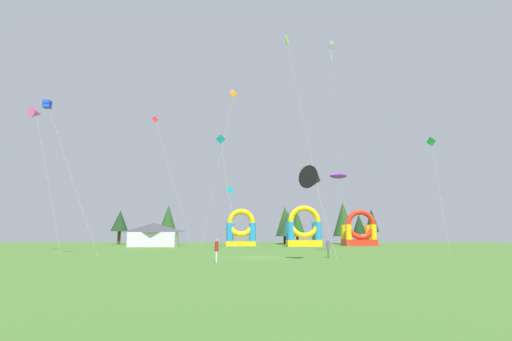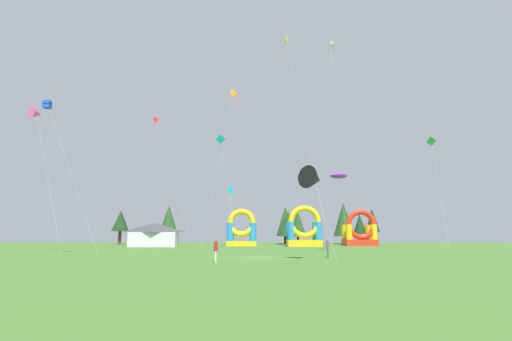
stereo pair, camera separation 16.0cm
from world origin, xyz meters
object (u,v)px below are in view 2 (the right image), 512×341
at_px(kite_cyan_diamond, 231,191).
at_px(festival_tent, 154,235).
at_px(kite_blue_box, 47,105).
at_px(inflatable_red_slide, 242,232).
at_px(kite_lime_diamond, 286,43).
at_px(inflatable_yellow_castle, 360,233).
at_px(person_left_edge, 216,249).
at_px(kite_white_diamond, 331,48).
at_px(kite_purple_parafoil, 339,176).
at_px(kite_black_delta, 314,179).
at_px(kite_green_diamond, 432,143).
at_px(person_midfield, 328,247).
at_px(kite_red_diamond, 156,122).
at_px(kite_pink_delta, 37,113).
at_px(inflatable_blue_arch, 304,232).
at_px(kite_teal_diamond, 221,141).
at_px(kite_orange_diamond, 234,95).

relative_size(kite_cyan_diamond, festival_tent, 1.32).
xyz_separation_m(kite_blue_box, inflatable_red_slide, (19.20, 31.30, -12.78)).
bearing_deg(kite_cyan_diamond, inflatable_red_slide, 49.00).
xyz_separation_m(kite_lime_diamond, inflatable_yellow_castle, (16.11, 31.83, -20.14)).
bearing_deg(person_left_edge, kite_white_diamond, 144.81).
relative_size(kite_purple_parafoil, kite_white_diamond, 0.36).
relative_size(kite_black_delta, kite_green_diamond, 0.56).
distance_m(kite_blue_box, person_midfield, 31.48).
xyz_separation_m(kite_red_diamond, inflatable_yellow_castle, (36.20, 7.12, -18.70)).
distance_m(kite_black_delta, kite_white_diamond, 27.06).
bearing_deg(kite_black_delta, festival_tent, 123.02).
relative_size(kite_pink_delta, kite_red_diamond, 0.81).
relative_size(person_left_edge, festival_tent, 0.23).
height_order(inflatable_blue_arch, inflatable_red_slide, inflatable_blue_arch).
xyz_separation_m(kite_teal_diamond, person_left_edge, (1.31, -18.70, -13.25)).
relative_size(kite_lime_diamond, kite_white_diamond, 0.83).
bearing_deg(inflatable_blue_arch, person_midfield, -93.83).
height_order(kite_lime_diamond, person_left_edge, kite_lime_diamond).
xyz_separation_m(kite_blue_box, festival_tent, (4.62, 27.19, -13.25)).
relative_size(kite_purple_parafoil, kite_teal_diamond, 0.67).
height_order(kite_purple_parafoil, kite_blue_box, kite_blue_box).
distance_m(kite_red_diamond, festival_tent, 19.11).
distance_m(kite_blue_box, inflatable_yellow_castle, 53.55).
bearing_deg(kite_pink_delta, festival_tent, 62.08).
distance_m(kite_cyan_diamond, inflatable_blue_arch, 14.64).
height_order(person_left_edge, inflatable_yellow_castle, inflatable_yellow_castle).
relative_size(inflatable_blue_arch, festival_tent, 0.90).
relative_size(kite_orange_diamond, inflatable_red_slide, 3.42).
bearing_deg(festival_tent, kite_red_diamond, -91.29).
bearing_deg(inflatable_red_slide, kite_white_diamond, -58.50).
relative_size(kite_pink_delta, kite_lime_diamond, 0.76).
bearing_deg(kite_white_diamond, kite_pink_delta, -175.52).
bearing_deg(kite_blue_box, person_midfield, -4.02).
distance_m(kite_orange_diamond, kite_green_diamond, 27.10).
bearing_deg(kite_orange_diamond, inflatable_yellow_castle, 38.97).
bearing_deg(kite_red_diamond, kite_black_delta, -55.17).
bearing_deg(kite_lime_diamond, person_midfield, -34.96).
height_order(kite_red_diamond, inflatable_red_slide, kite_red_diamond).
xyz_separation_m(kite_red_diamond, person_midfield, (23.44, -27.05, -19.96)).
height_order(kite_cyan_diamond, inflatable_yellow_castle, kite_cyan_diamond).
relative_size(kite_lime_diamond, kite_blue_box, 1.48).
relative_size(kite_purple_parafoil, inflatable_blue_arch, 1.45).
xyz_separation_m(kite_lime_diamond, festival_tent, (-20.04, 26.82, -20.43)).
xyz_separation_m(kite_green_diamond, inflatable_red_slide, (-24.41, 22.74, -10.99)).
height_order(kite_black_delta, kite_green_diamond, kite_green_diamond).
bearing_deg(kite_blue_box, kite_pink_delta, 125.58).
height_order(kite_teal_diamond, inflatable_red_slide, kite_teal_diamond).
xyz_separation_m(kite_orange_diamond, festival_tent, (-13.78, 13.09, -19.71)).
bearing_deg(inflatable_blue_arch, kite_teal_diamond, -127.68).
relative_size(kite_blue_box, inflatable_yellow_castle, 2.41).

